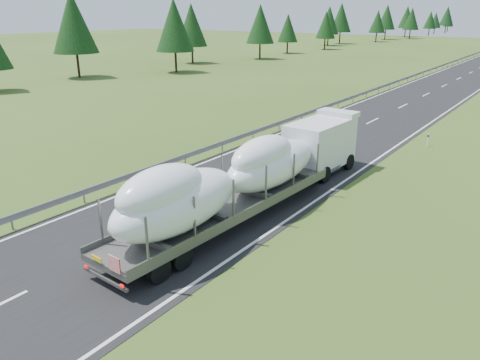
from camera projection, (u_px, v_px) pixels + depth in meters
The scene contains 3 objects.
guardrail at pixel (462, 58), 95.00m from camera, with size 0.10×400.00×0.76m.
tree_line_left at pixel (294, 21), 113.41m from camera, with size 15.36×289.19×12.62m.
boat_truck at pixel (252, 171), 23.08m from camera, with size 3.39×19.47×3.99m.
Camera 1 is at (14.81, -5.87, 9.60)m, focal length 35.00 mm.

